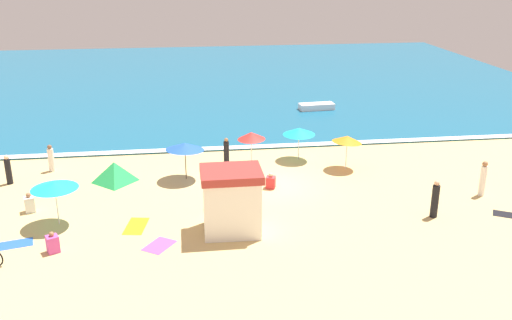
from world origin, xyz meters
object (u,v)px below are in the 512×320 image
(beachgoer_4, at_px, (51,159))
(beachgoer_7, at_px, (271,182))
(beachgoer_5, at_px, (435,200))
(small_boat_0, at_px, (316,106))
(beach_umbrella_2, at_px, (185,146))
(beachgoer_2, at_px, (226,151))
(beachgoer_0, at_px, (216,192))
(beach_umbrella_1, at_px, (54,185))
(beachgoer_3, at_px, (8,170))
(beach_umbrella_3, at_px, (299,131))
(beach_umbrella_4, at_px, (347,139))
(beach_tent, at_px, (115,172))
(beachgoer_8, at_px, (483,179))
(beachgoer_6, at_px, (53,243))
(beachgoer_1, at_px, (30,204))
(lifeguard_cabana, at_px, (232,201))
(beach_umbrella_0, at_px, (251,136))

(beachgoer_4, relative_size, beachgoer_7, 1.85)
(beachgoer_5, xyz_separation_m, small_boat_0, (-0.86, 19.72, -0.52))
(beach_umbrella_2, relative_size, beachgoer_2, 1.93)
(beachgoer_4, height_order, small_boat_0, beachgoer_4)
(beachgoer_0, relative_size, beachgoer_2, 1.10)
(beachgoer_4, xyz_separation_m, small_boat_0, (17.99, 11.15, -0.40))
(beach_umbrella_1, height_order, beachgoer_0, beach_umbrella_1)
(beachgoer_3, height_order, small_boat_0, beachgoer_3)
(beachgoer_4, bearing_deg, beach_umbrella_3, 0.20)
(beach_umbrella_4, distance_m, beachgoer_5, 7.17)
(beach_umbrella_2, distance_m, beach_umbrella_4, 9.10)
(beach_umbrella_4, height_order, beachgoer_5, beach_umbrella_4)
(beach_umbrella_2, bearing_deg, beach_tent, 178.67)
(beachgoer_2, distance_m, beachgoer_8, 14.05)
(beach_tent, bearing_deg, beach_umbrella_1, -112.09)
(beach_umbrella_1, height_order, beach_tent, beach_umbrella_1)
(beach_umbrella_4, xyz_separation_m, beach_tent, (-12.89, -0.30, -1.21))
(beachgoer_6, height_order, beachgoer_8, beachgoer_8)
(beach_umbrella_2, distance_m, beachgoer_1, 8.24)
(beachgoer_8, distance_m, small_boat_0, 18.19)
(beach_umbrella_1, relative_size, beachgoer_6, 2.81)
(beachgoer_0, distance_m, beachgoer_8, 13.42)
(lifeguard_cabana, bearing_deg, beachgoer_2, 86.74)
(beach_umbrella_1, height_order, beachgoer_3, beach_umbrella_1)
(beach_tent, bearing_deg, beachgoer_3, 175.32)
(lifeguard_cabana, xyz_separation_m, beach_umbrella_4, (7.20, 6.97, 0.30))
(beach_umbrella_2, relative_size, beach_tent, 1.46)
(beach_umbrella_0, height_order, beachgoer_2, beach_umbrella_0)
(beach_umbrella_1, xyz_separation_m, beachgoer_2, (8.21, 7.13, -1.19))
(small_boat_0, bearing_deg, beach_umbrella_1, -131.81)
(beach_umbrella_2, height_order, beach_tent, beach_umbrella_2)
(beachgoer_1, relative_size, beachgoer_3, 0.59)
(beachgoer_3, bearing_deg, beachgoer_8, -11.32)
(beach_umbrella_2, height_order, beachgoer_4, beach_umbrella_2)
(beachgoer_2, relative_size, beachgoer_8, 0.83)
(beach_umbrella_4, distance_m, beachgoer_6, 16.66)
(beachgoer_4, bearing_deg, beach_umbrella_0, -8.23)
(beach_umbrella_0, bearing_deg, beachgoer_7, -74.30)
(beach_umbrella_3, relative_size, beachgoer_2, 1.71)
(beachgoer_0, xyz_separation_m, beachgoer_2, (1.01, 6.14, -0.06))
(beachgoer_4, xyz_separation_m, beachgoer_7, (11.87, -4.11, -0.39))
(beachgoer_3, bearing_deg, beachgoer_2, 8.42)
(beachgoer_5, bearing_deg, lifeguard_cabana, -178.64)
(beach_umbrella_0, bearing_deg, beach_tent, -176.13)
(beach_tent, xyz_separation_m, beachgoer_5, (15.14, -6.45, 0.30))
(beachgoer_1, distance_m, small_boat_0, 24.44)
(beachgoer_3, distance_m, beachgoer_5, 21.82)
(beachgoer_6, distance_m, small_boat_0, 26.27)
(beach_umbrella_3, bearing_deg, beachgoer_0, -130.99)
(lifeguard_cabana, relative_size, beachgoer_2, 1.90)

